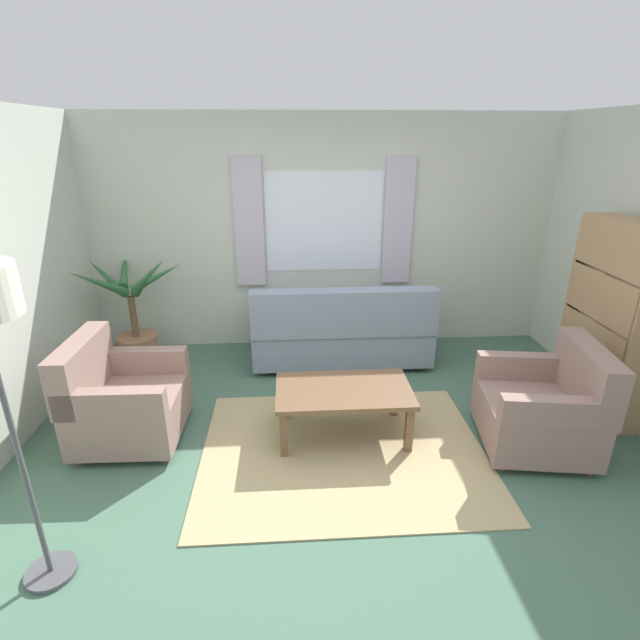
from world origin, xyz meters
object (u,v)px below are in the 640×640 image
(coffee_table, at_px, (344,395))
(armchair_left, at_px, (122,400))
(couch, at_px, (341,332))
(potted_plant, at_px, (134,319))
(armchair_right, at_px, (545,407))
(bookshelf, at_px, (610,319))

(coffee_table, bearing_deg, armchair_left, 177.33)
(couch, bearing_deg, potted_plant, -5.01)
(armchair_left, distance_m, armchair_right, 3.39)
(armchair_right, bearing_deg, bookshelf, 132.81)
(potted_plant, bearing_deg, coffee_table, -36.33)
(armchair_right, bearing_deg, coffee_table, -90.64)
(couch, bearing_deg, bookshelf, 153.47)
(coffee_table, xyz_separation_m, bookshelf, (2.32, 0.27, 0.50))
(bookshelf, bearing_deg, armchair_right, 124.43)
(coffee_table, height_order, bookshelf, bookshelf)
(armchair_left, height_order, coffee_table, armchair_left)
(armchair_right, distance_m, potted_plant, 4.11)
(armchair_right, xyz_separation_m, coffee_table, (-1.57, 0.25, 0.03))
(coffee_table, height_order, potted_plant, potted_plant)
(bookshelf, bearing_deg, coffee_table, 96.55)
(potted_plant, distance_m, bookshelf, 4.64)
(potted_plant, bearing_deg, armchair_right, -26.11)
(potted_plant, bearing_deg, couch, -5.01)
(armchair_right, distance_m, coffee_table, 1.59)
(armchair_left, bearing_deg, bookshelf, -86.30)
(armchair_left, xyz_separation_m, coffee_table, (1.80, -0.08, 0.03))
(couch, xyz_separation_m, bookshelf, (2.20, -1.10, 0.52))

